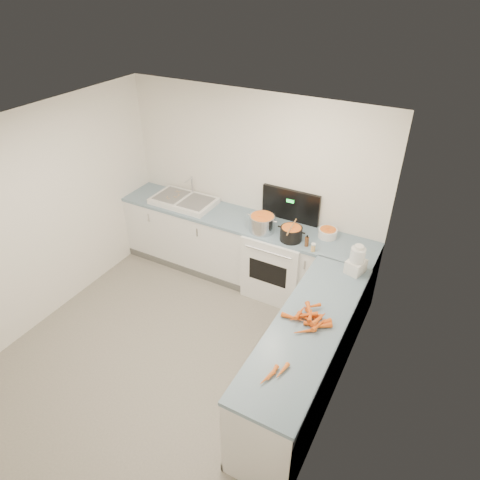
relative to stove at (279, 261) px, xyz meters
The scene contains 19 objects.
floor 1.84m from the stove, 108.07° to the right, with size 3.50×4.00×0.00m, color gray, non-canonical shape.
ceiling 2.69m from the stove, 108.07° to the right, with size 3.50×4.00×0.00m, color white, non-canonical shape.
wall_back 1.00m from the stove, 150.23° to the left, with size 3.50×2.50×0.00m, color white, non-canonical shape.
wall_left 2.96m from the stove, 143.77° to the right, with size 4.00×2.50×0.00m, color white, non-canonical shape.
wall_right 2.21m from the stove, 54.55° to the right, with size 4.00×2.50×0.00m, color white, non-canonical shape.
counter_back 0.55m from the stove, behind, with size 3.50×0.62×0.94m.
counter_right 1.65m from the stove, 56.99° to the right, with size 0.62×2.20×0.94m.
stove is the anchor object (origin of this frame).
sink 1.54m from the stove, behind, with size 0.86×0.52×0.31m.
steel_pot 0.61m from the stove, 146.96° to the right, with size 0.31×0.31×0.23m, color silver.
black_pot 0.59m from the stove, 35.76° to the right, with size 0.26×0.26×0.19m, color black.
wooden_spoon 0.69m from the stove, 35.76° to the right, with size 0.02×0.02×0.39m, color #AD7A47.
mixing_bowl 0.77m from the stove, 12.92° to the left, with size 0.22×0.22×0.10m, color white.
extract_bottle 0.69m from the stove, 23.52° to the right, with size 0.05×0.05×0.12m, color #593319.
spice_jar 0.76m from the stove, 25.22° to the right, with size 0.05×0.05×0.08m, color #E5B266.
food_processor 1.27m from the stove, 21.08° to the right, with size 0.21×0.24×0.34m.
carrot_pile 1.69m from the stove, 56.20° to the right, with size 0.47×0.47×0.09m.
peeled_carrots 2.28m from the stove, 67.33° to the right, with size 0.15×0.29×0.04m.
peelings 1.72m from the stove, behind, with size 0.19×0.27×0.01m.
Camera 1 is at (2.25, -2.50, 3.71)m, focal length 32.00 mm.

